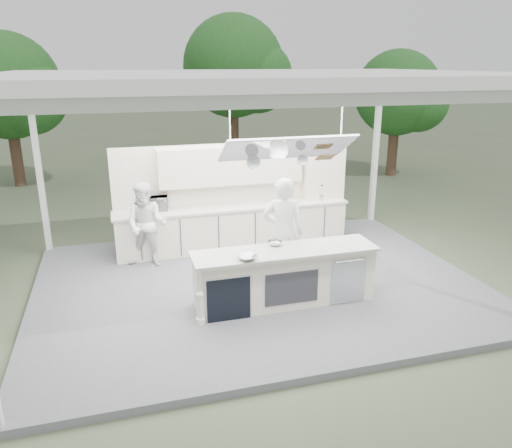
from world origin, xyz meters
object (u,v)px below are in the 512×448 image
object	(u,v)px
demo_island	(284,277)
sous_chef	(146,225)
head_chef	(283,232)
back_counter	(234,227)

from	to	relation	value
demo_island	sous_chef	xyz separation A→B (m)	(-2.06, 2.31, 0.37)
head_chef	back_counter	bearing A→B (deg)	-56.95
head_chef	sous_chef	size ratio (longest dim) A/B	1.18
demo_island	back_counter	bearing A→B (deg)	93.63
demo_island	head_chef	bearing A→B (deg)	72.31
back_counter	head_chef	size ratio (longest dim) A/B	2.54
sous_chef	demo_island	bearing A→B (deg)	-25.86
back_counter	sous_chef	xyz separation A→B (m)	(-1.88, -0.50, 0.37)
back_counter	sous_chef	size ratio (longest dim) A/B	2.99
back_counter	sous_chef	distance (m)	1.98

